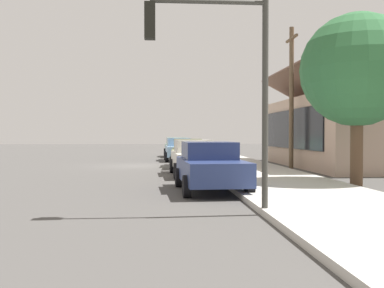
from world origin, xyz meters
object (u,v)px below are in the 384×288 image
at_px(car_skyblue, 179,149).
at_px(car_olive, 188,153).
at_px(car_seafoam, 177,147).
at_px(car_ivory, 193,157).
at_px(car_navy, 210,166).
at_px(traffic_light_main, 219,61).
at_px(fire_hydrant_red, 236,169).
at_px(utility_pole_wooden, 291,95).
at_px(shade_tree, 357,70).

distance_m(car_skyblue, car_olive, 5.89).
relative_size(car_seafoam, car_skyblue, 1.01).
bearing_deg(car_ivory, car_navy, -0.65).
bearing_deg(traffic_light_main, fire_hydrant_red, 166.81).
distance_m(car_olive, car_ivory, 5.13).
height_order(car_skyblue, utility_pole_wooden, utility_pole_wooden).
xyz_separation_m(car_seafoam, traffic_light_main, (26.42, -0.14, 2.68)).
bearing_deg(utility_pole_wooden, traffic_light_main, -23.44).
bearing_deg(car_seafoam, utility_pole_wooden, 20.58).
bearing_deg(car_navy, traffic_light_main, -6.77).
bearing_deg(car_seafoam, traffic_light_main, -2.16).
height_order(car_olive, car_ivory, same).
relative_size(shade_tree, utility_pole_wooden, 0.82).
xyz_separation_m(car_seafoam, shade_tree, (20.95, 5.60, 3.31)).
height_order(car_olive, shade_tree, shade_tree).
bearing_deg(car_ivory, car_seafoam, 178.55).
xyz_separation_m(car_olive, shade_tree, (9.64, 5.44, 3.31)).
relative_size(car_olive, car_navy, 1.08).
height_order(car_olive, utility_pole_wooden, utility_pole_wooden).
relative_size(car_seafoam, fire_hydrant_red, 6.24).
height_order(shade_tree, utility_pole_wooden, utility_pole_wooden).
distance_m(car_navy, utility_pole_wooden, 10.68).
bearing_deg(car_skyblue, car_olive, 1.49).
bearing_deg(car_seafoam, car_olive, -1.06).
height_order(car_seafoam, traffic_light_main, traffic_light_main).
bearing_deg(traffic_light_main, car_navy, 175.75).
bearing_deg(car_seafoam, shade_tree, 13.12).
bearing_deg(car_skyblue, car_navy, 0.11).
bearing_deg(fire_hydrant_red, car_navy, -25.99).
height_order(car_olive, traffic_light_main, traffic_light_main).
bearing_deg(car_seafoam, car_navy, -1.38).
relative_size(car_olive, utility_pole_wooden, 0.64).
height_order(car_skyblue, car_navy, same).
xyz_separation_m(car_skyblue, car_ivory, (11.01, 0.15, 0.00)).
relative_size(car_olive, car_ivory, 1.01).
bearing_deg(utility_pole_wooden, car_seafoam, -157.57).
relative_size(car_seafoam, car_navy, 1.01).
bearing_deg(car_navy, car_ivory, 178.55).
bearing_deg(car_ivory, fire_hydrant_red, 24.72).
xyz_separation_m(car_skyblue, car_navy, (16.65, 0.26, 0.00)).
bearing_deg(car_navy, car_seafoam, 177.95).
distance_m(car_seafoam, utility_pole_wooden, 14.80).
bearing_deg(shade_tree, car_olive, -150.53).
height_order(utility_pole_wooden, fire_hydrant_red, utility_pole_wooden).
xyz_separation_m(car_ivory, utility_pole_wooden, (-3.07, 5.44, 3.11)).
relative_size(traffic_light_main, fire_hydrant_red, 7.32).
bearing_deg(fire_hydrant_red, car_olive, -170.37).
relative_size(car_seafoam, car_ivory, 0.94).
relative_size(traffic_light_main, utility_pole_wooden, 0.69).
relative_size(car_ivory, traffic_light_main, 0.91).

